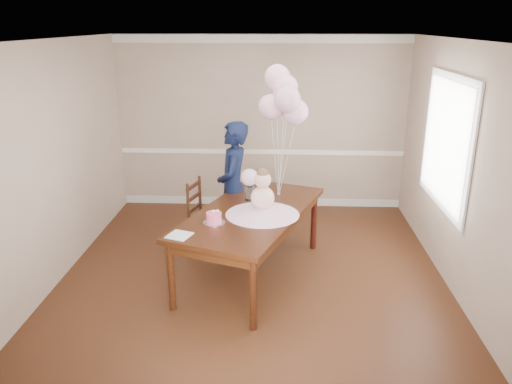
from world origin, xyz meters
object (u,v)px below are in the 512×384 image
at_px(dining_chair_seat, 208,221).
at_px(birthday_cake, 214,217).
at_px(dining_table_top, 251,213).
at_px(woman, 233,187).

bearing_deg(dining_chair_seat, birthday_cake, -61.36).
relative_size(dining_table_top, birthday_cake, 13.33).
relative_size(dining_chair_seat, woman, 0.24).
relative_size(dining_table_top, dining_chair_seat, 5.24).
height_order(dining_table_top, woman, woman).
bearing_deg(dining_chair_seat, woman, 38.12).
distance_m(birthday_cake, woman, 1.13).
xyz_separation_m(dining_chair_seat, woman, (0.32, 0.13, 0.43)).
height_order(dining_chair_seat, woman, woman).
xyz_separation_m(birthday_cake, dining_chair_seat, (-0.21, 1.00, -0.46)).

